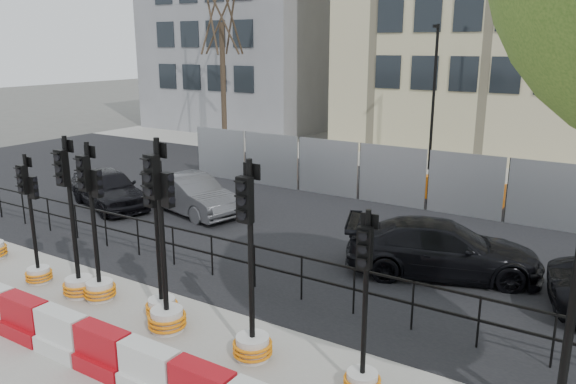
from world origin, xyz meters
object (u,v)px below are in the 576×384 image
Objects in this scene: car_a at (109,188)px; traffic_signal_d at (97,264)px; car_c at (442,249)px; traffic_signal_h at (363,358)px.

traffic_signal_d is at bearing -112.89° from car_a.
traffic_signal_d is 0.70× the size of car_c.
traffic_signal_d is 0.83× the size of car_a.
traffic_signal_d reaches higher than car_a.
traffic_signal_d is at bearing 175.19° from traffic_signal_h.
car_a is at bearing 138.88° from traffic_signal_d.
car_a and car_c have the same top height.
car_c is (5.63, 5.14, -0.16)m from traffic_signal_d.
traffic_signal_h is 5.21m from car_c.
traffic_signal_d is 7.63m from car_c.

